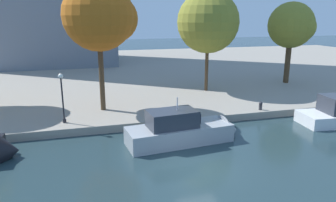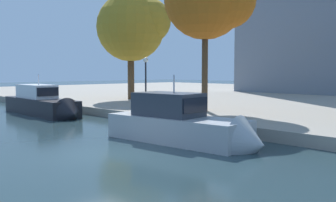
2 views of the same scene
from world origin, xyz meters
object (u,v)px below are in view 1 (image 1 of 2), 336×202
at_px(mooring_bollard_0, 261,105).
at_px(lamp_post, 62,94).
at_px(tree_0, 294,26).
at_px(tree_2, 208,23).
at_px(tree_3, 100,17).
at_px(motor_yacht_1, 186,133).

height_order(mooring_bollard_0, lamp_post, lamp_post).
bearing_deg(tree_0, lamp_post, -161.75).
bearing_deg(mooring_bollard_0, tree_0, 44.57).
height_order(lamp_post, tree_2, tree_2).
relative_size(mooring_bollard_0, tree_0, 0.08).
xyz_separation_m(lamp_post, tree_2, (15.06, 8.02, 5.06)).
bearing_deg(tree_3, lamp_post, -136.65).
bearing_deg(tree_2, tree_3, -157.55).
bearing_deg(motor_yacht_1, tree_3, 116.71).
height_order(tree_0, tree_2, tree_2).
xyz_separation_m(motor_yacht_1, lamp_post, (-8.41, 4.72, 2.24)).
bearing_deg(lamp_post, tree_2, 28.04).
height_order(mooring_bollard_0, tree_2, tree_2).
bearing_deg(mooring_bollard_0, tree_2, 99.97).
bearing_deg(tree_0, tree_2, -176.51).
relative_size(tree_0, tree_2, 0.91).
bearing_deg(mooring_bollard_0, motor_yacht_1, -155.30).
relative_size(lamp_post, tree_0, 0.40).
xyz_separation_m(mooring_bollard_0, tree_0, (9.80, 9.65, 6.55)).
xyz_separation_m(mooring_bollard_0, lamp_post, (-16.64, 0.93, 1.87)).
bearing_deg(tree_3, tree_0, 13.47).
xyz_separation_m(lamp_post, tree_3, (3.39, 3.20, 5.68)).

